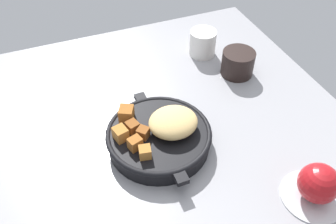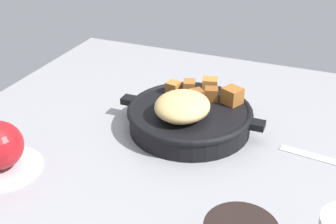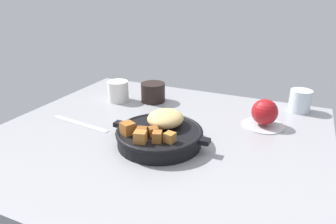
# 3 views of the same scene
# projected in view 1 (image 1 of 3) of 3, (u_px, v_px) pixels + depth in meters

# --- Properties ---
(ground_plane) EXTENTS (0.91, 0.82, 0.02)m
(ground_plane) POSITION_uv_depth(u_px,v_px,m) (175.00, 133.00, 0.82)
(ground_plane) COLOR gray
(cast_iron_skillet) EXTENTS (0.27, 0.23, 0.08)m
(cast_iron_skillet) POSITION_uv_depth(u_px,v_px,m) (160.00, 135.00, 0.76)
(cast_iron_skillet) COLOR black
(cast_iron_skillet) RESTS_ON ground_plane
(saucer_plate) EXTENTS (0.12, 0.12, 0.01)m
(saucer_plate) POSITION_uv_depth(u_px,v_px,m) (312.00, 196.00, 0.68)
(saucer_plate) COLOR #B7BABF
(saucer_plate) RESTS_ON ground_plane
(red_apple) EXTENTS (0.08, 0.08, 0.08)m
(red_apple) POSITION_uv_depth(u_px,v_px,m) (319.00, 183.00, 0.65)
(red_apple) COLOR maroon
(red_apple) RESTS_ON saucer_plate
(butter_knife) EXTENTS (0.21, 0.04, 0.00)m
(butter_knife) POSITION_uv_depth(u_px,v_px,m) (129.00, 71.00, 0.96)
(butter_knife) COLOR silver
(butter_knife) RESTS_ON ground_plane
(coffee_mug_dark) EXTENTS (0.09, 0.09, 0.07)m
(coffee_mug_dark) POSITION_uv_depth(u_px,v_px,m) (238.00, 63.00, 0.94)
(coffee_mug_dark) COLOR black
(coffee_mug_dark) RESTS_ON ground_plane
(ceramic_mug_white) EXTENTS (0.07, 0.07, 0.07)m
(ceramic_mug_white) POSITION_uv_depth(u_px,v_px,m) (203.00, 43.00, 1.00)
(ceramic_mug_white) COLOR silver
(ceramic_mug_white) RESTS_ON ground_plane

